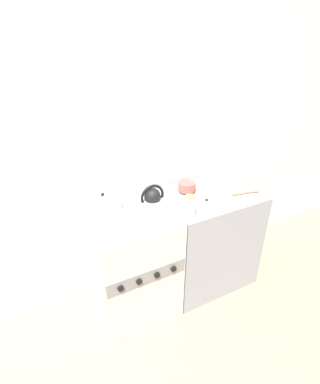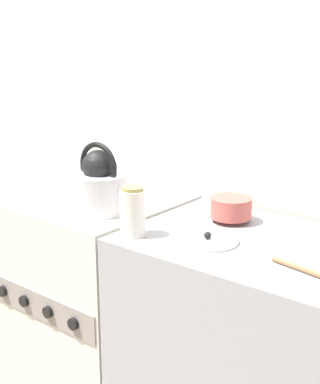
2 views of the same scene
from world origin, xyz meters
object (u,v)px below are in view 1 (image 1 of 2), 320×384
(stove, at_px, (131,263))
(enamel_bowl, at_px, (187,186))
(kettle, at_px, (153,205))
(cooking_pot, at_px, (103,203))
(storage_jar, at_px, (190,206))
(loose_pot_lid, at_px, (206,202))

(stove, xyz_separation_m, enamel_bowl, (0.57, 0.12, 0.50))
(kettle, distance_m, cooking_pot, 0.38)
(storage_jar, xyz_separation_m, loose_pot_lid, (0.23, 0.10, -0.08))
(stove, xyz_separation_m, cooking_pot, (-0.14, 0.14, 0.52))
(kettle, height_order, storage_jar, kettle)
(cooking_pot, relative_size, enamel_bowl, 1.79)
(stove, height_order, kettle, kettle)
(storage_jar, bearing_deg, stove, 152.30)
(kettle, relative_size, enamel_bowl, 1.79)
(stove, relative_size, storage_jar, 5.59)
(enamel_bowl, bearing_deg, cooking_pot, 178.39)
(cooking_pot, height_order, storage_jar, storage_jar)
(stove, distance_m, cooking_pot, 0.56)
(loose_pot_lid, bearing_deg, cooking_pot, 162.48)
(stove, bearing_deg, loose_pot_lid, -9.58)
(enamel_bowl, xyz_separation_m, storage_jar, (-0.18, -0.32, 0.03))
(loose_pot_lid, bearing_deg, kettle, -179.36)
(kettle, xyz_separation_m, cooking_pot, (-0.29, 0.25, -0.03))
(enamel_bowl, height_order, loose_pot_lid, enamel_bowl)
(kettle, distance_m, enamel_bowl, 0.48)
(enamel_bowl, bearing_deg, stove, -168.52)
(kettle, bearing_deg, loose_pot_lid, 0.64)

